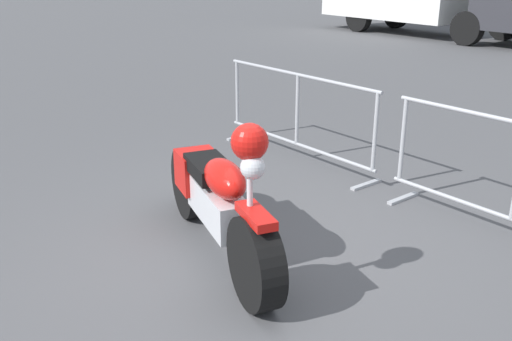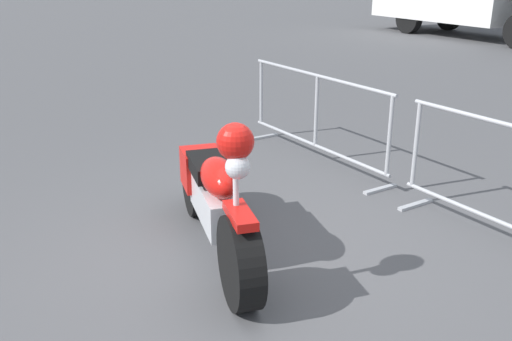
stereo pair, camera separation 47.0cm
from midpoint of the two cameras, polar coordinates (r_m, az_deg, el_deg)
name	(u,v)px [view 1 (the left image)]	position (r m, az deg, el deg)	size (l,w,h in m)	color
ground_plane	(259,263)	(4.69, -2.60, -9.32)	(120.00, 120.00, 0.00)	#4C4C4F
motorcycle	(217,198)	(4.64, -6.78, -2.84)	(2.28, 0.84, 1.32)	black
crowd_barrier_near	(297,115)	(6.89, 2.18, 5.51)	(2.52, 0.44, 1.07)	#9EA0A5
parked_car_tan	(451,0)	(26.15, 18.45, 15.88)	(1.81, 4.35, 1.47)	tan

